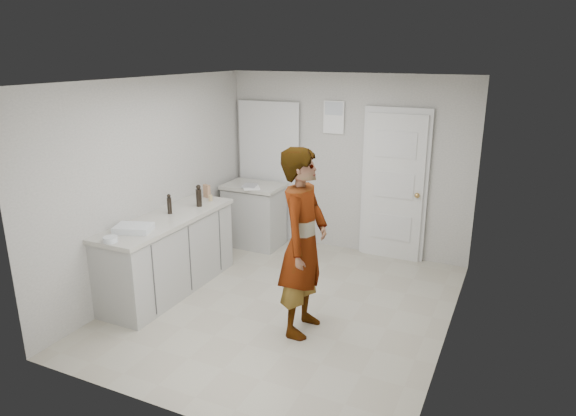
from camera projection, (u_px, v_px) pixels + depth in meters
The scene contains 12 objects.
ground at pixel (286, 306), 5.84m from camera, with size 4.00×4.00×0.00m, color #A9A28E.
room_shell at pixel (333, 179), 7.29m from camera, with size 4.00×4.00×4.00m.
main_counter at pixel (169, 256), 6.12m from camera, with size 0.64×1.96×0.93m.
side_counter at pixel (254, 217), 7.56m from camera, with size 0.84×0.61×0.93m.
person at pixel (303, 243), 5.08m from camera, with size 0.70×0.46×1.92m, color silver.
cake_mix_box at pixel (207, 191), 6.74m from camera, with size 0.10×0.05×0.17m, color #A77453.
spice_jar at pixel (211, 198), 6.61m from camera, with size 0.05×0.05×0.08m, color tan.
oil_cruet_a at pixel (199, 196), 6.35m from camera, with size 0.07×0.07×0.28m.
oil_cruet_b at pixel (169, 204), 6.06m from camera, with size 0.05×0.05×0.24m.
baking_dish at pixel (133, 228), 5.50m from camera, with size 0.45×0.38×0.07m.
egg_bowl at pixel (110, 239), 5.19m from camera, with size 0.14×0.14×0.06m.
papers at pixel (251, 187), 7.24m from camera, with size 0.23×0.29×0.01m, color white.
Camera 1 is at (2.25, -4.74, 2.79)m, focal length 32.00 mm.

